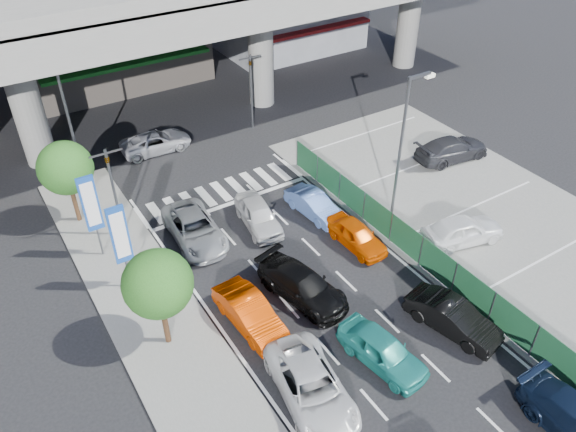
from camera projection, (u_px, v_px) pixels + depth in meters
ground at (358, 336)px, 24.00m from camera, size 120.00×120.00×0.00m
parking_lot at (498, 227)px, 30.03m from camera, size 12.00×28.00×0.06m
sidewalk_left at (169, 341)px, 23.69m from camera, size 4.00×30.00×0.12m
fence_run at (436, 263)px, 26.40m from camera, size 0.16×22.00×1.80m
traffic_light_left at (110, 172)px, 27.13m from camera, size 1.60×1.24×5.20m
traffic_light_right at (251, 73)px, 36.87m from camera, size 1.60×1.24×5.20m
street_lamp_right at (405, 137)px, 28.27m from camera, size 1.65×0.22×8.00m
street_lamp_left at (70, 110)px, 30.64m from camera, size 1.65×0.22×8.00m
signboard_near at (120, 237)px, 24.51m from camera, size 0.80×0.14×4.70m
signboard_far at (91, 206)px, 26.37m from camera, size 0.80×0.14×4.70m
tree_near at (158, 284)px, 21.70m from camera, size 2.80×2.80×4.80m
tree_far at (65, 168)px, 28.47m from camera, size 2.80×2.80×4.80m
sedan_white_mid_left at (311, 387)px, 21.11m from camera, size 3.07×5.27×1.38m
taxi_teal_mid at (382, 350)px, 22.51m from camera, size 2.24×4.25×1.38m
hatch_black_mid_right at (453, 318)px, 23.92m from camera, size 2.39×4.41×1.38m
taxi_orange_left at (250, 313)px, 24.14m from camera, size 1.74×4.28×1.38m
sedan_black_mid at (302, 285)px, 25.52m from camera, size 2.92×5.06×1.38m
taxi_orange_right at (356, 235)px, 28.51m from camera, size 1.63×3.77×1.27m
wagon_silver_front_left at (195, 229)px, 28.84m from camera, size 2.62×5.11×1.38m
sedan_white_front_mid at (258, 215)px, 29.80m from camera, size 2.21×4.25×1.38m
kei_truck_front_right at (314, 205)px, 30.65m from camera, size 1.71×3.90×1.25m
crossing_wagon_silver at (156, 142)px, 36.23m from camera, size 4.61×2.27×1.26m
parked_sedan_white at (462, 230)px, 28.60m from camera, size 4.62×2.67×1.48m
parked_sedan_dgrey at (452, 149)px, 35.24m from camera, size 5.13×2.54×1.43m
traffic_cone at (388, 215)px, 30.27m from camera, size 0.42×0.42×0.65m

